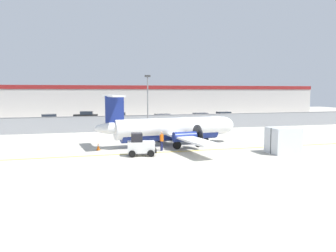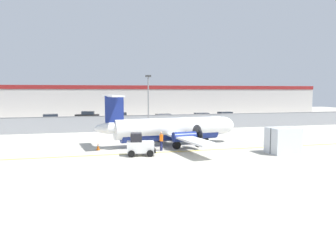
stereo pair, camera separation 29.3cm
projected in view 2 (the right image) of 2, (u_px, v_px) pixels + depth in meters
The scene contains 17 objects.
ground_plane at pixel (192, 151), 29.09m from camera, with size 140.00×140.00×0.01m.
perimeter_fence at pixel (154, 122), 44.37m from camera, with size 98.00×0.10×2.10m.
parking_lot_strip at pixel (140, 122), 55.55m from camera, with size 98.00×17.00×0.12m.
background_building at pixel (126, 100), 73.00m from camera, with size 91.00×8.10×6.50m.
commuter_airplane at pixel (173, 129), 31.96m from camera, with size 14.47×16.07×4.92m.
baggage_tug at pixel (140, 145), 26.79m from camera, with size 2.46×1.64×1.88m.
ground_crew_worker at pixel (161, 140), 29.12m from camera, with size 0.47×0.50×1.70m.
cargo_container at pixel (283, 141), 27.78m from camera, with size 2.45×2.06×2.20m.
traffic_cone_near_left at pixel (98, 147), 29.43m from camera, with size 0.36×0.36×0.64m.
traffic_cone_near_right at pixel (148, 146), 29.58m from camera, with size 0.36×0.36×0.64m.
parked_car_0 at pixel (51, 119), 51.58m from camera, with size 4.37×2.38×1.58m.
parked_car_1 at pixel (87, 116), 58.89m from camera, with size 4.36×2.36×1.58m.
parked_car_2 at pixel (121, 117), 55.74m from camera, with size 4.36×2.36×1.58m.
parked_car_3 at pixel (164, 119), 52.07m from camera, with size 4.37×2.39×1.58m.
parked_car_4 at pixel (201, 118), 54.33m from camera, with size 4.23×2.07×1.58m.
parked_car_5 at pixel (224, 116), 57.16m from camera, with size 4.36×2.36×1.58m.
apron_light_pole at pixel (148, 99), 40.91m from camera, with size 0.70×0.30×7.27m.
Camera 2 is at (-9.30, -25.22, 5.28)m, focal length 35.00 mm.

